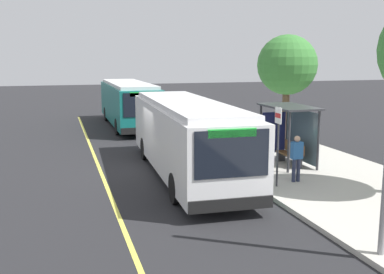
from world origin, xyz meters
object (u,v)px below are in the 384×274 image
Objects in this scene: waiting_bench at (291,154)px; pedestrian_commuter at (297,156)px; transit_bus_main at (186,135)px; route_sign_post at (278,135)px; transit_bus_second at (129,102)px.

waiting_bench is 0.95× the size of pedestrian_commuter.
transit_bus_main and route_sign_post have the same top height.
transit_bus_main reaches higher than pedestrian_commuter.
pedestrian_commuter is (2.54, 3.41, -0.50)m from transit_bus_main.
pedestrian_commuter reaches higher than waiting_bench.
transit_bus_main is 3.91× the size of route_sign_post.
waiting_bench is (13.65, 4.69, -0.98)m from transit_bus_second.
route_sign_post is (2.74, -2.03, 1.32)m from waiting_bench.
waiting_bench is at bearing 155.65° from pedestrian_commuter.
transit_bus_second is 3.80× the size of route_sign_post.
transit_bus_second is (-13.52, -0.19, -0.00)m from transit_bus_main.
transit_bus_second is at bearing -179.19° from transit_bus_main.
transit_bus_second reaches higher than waiting_bench.
pedestrian_commuter is at bearing 12.66° from transit_bus_second.
transit_bus_main is 6.85× the size of waiting_bench.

